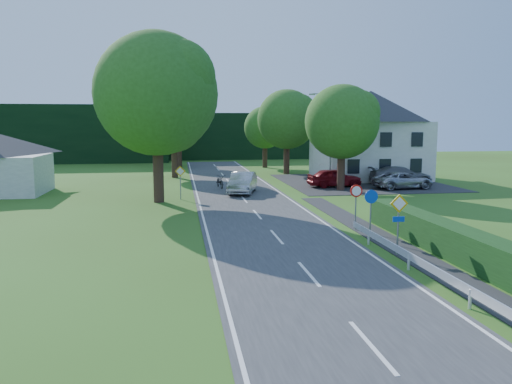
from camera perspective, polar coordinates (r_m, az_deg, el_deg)
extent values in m
plane|color=#335117|center=(13.10, 13.04, -16.93)|extent=(160.00, 160.00, 0.00)
cube|color=#343537|center=(31.81, -0.42, -1.98)|extent=(7.00, 80.00, 0.04)
cube|color=#242426|center=(17.00, 26.43, -11.61)|extent=(1.50, 44.00, 0.04)
cube|color=#242426|center=(47.33, 11.75, 1.10)|extent=(14.00, 16.00, 0.04)
cube|color=white|center=(31.50, -6.28, -2.08)|extent=(0.12, 80.00, 0.01)
cube|color=white|center=(32.43, 5.28, -1.78)|extent=(0.12, 80.00, 0.01)
cube|color=black|center=(76.69, -26.74, 5.93)|extent=(44.00, 6.00, 8.00)
cube|color=black|center=(78.05, 0.47, 6.41)|extent=(30.00, 5.00, 7.00)
cube|color=silver|center=(50.61, 12.78, 4.65)|extent=(10.00, 8.00, 5.60)
pyramid|color=#27282D|center=(50.57, 12.93, 9.52)|extent=(10.60, 8.40, 3.00)
cylinder|color=gray|center=(42.97, 8.53, 5.83)|extent=(0.16, 0.16, 8.00)
cylinder|color=gray|center=(42.79, 7.60, 11.06)|extent=(1.70, 0.10, 0.10)
cube|color=gray|center=(42.54, 6.41, 11.03)|extent=(0.50, 0.18, 0.12)
cylinder|color=gray|center=(21.40, 15.92, -3.90)|extent=(0.07, 0.07, 2.40)
cube|color=#E0A80B|center=(21.20, 16.05, -1.27)|extent=(0.78, 0.04, 0.78)
cube|color=white|center=(21.20, 16.05, -1.27)|extent=(0.57, 0.05, 0.57)
cube|color=#0C40B7|center=(21.30, 15.99, -3.00)|extent=(0.50, 0.04, 0.22)
cylinder|color=gray|center=(24.12, 12.94, -2.74)|extent=(0.07, 0.07, 2.20)
cylinder|color=#0C40B7|center=(23.94, 13.04, -0.51)|extent=(0.64, 0.04, 0.64)
cylinder|color=gray|center=(25.96, 11.31, -1.95)|extent=(0.07, 0.07, 2.20)
cylinder|color=red|center=(25.79, 11.39, 0.12)|extent=(0.64, 0.04, 0.64)
cylinder|color=white|center=(25.77, 11.41, 0.12)|extent=(0.48, 0.04, 0.48)
cylinder|color=gray|center=(36.27, -8.63, 0.87)|extent=(0.07, 0.07, 2.20)
cube|color=#E0A80B|center=(36.14, -8.66, 2.36)|extent=(0.78, 0.04, 0.78)
cube|color=white|center=(36.14, -8.66, 2.36)|extent=(0.57, 0.05, 0.57)
imported|color=#B4B5B9|center=(38.90, -1.55, 1.07)|extent=(2.99, 5.24, 1.63)
imported|color=black|center=(42.29, -4.14, 1.24)|extent=(1.04, 2.21, 1.11)
imported|color=maroon|center=(43.35, 8.95, 1.63)|extent=(4.71, 2.12, 1.57)
imported|color=#57585D|center=(46.33, 16.22, 1.83)|extent=(5.71, 2.71, 1.61)
imported|color=#A5A4AB|center=(43.42, 16.46, 1.30)|extent=(5.22, 2.80, 1.39)
imported|color=red|center=(48.38, 8.41, 2.41)|extent=(2.56, 2.58, 1.80)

